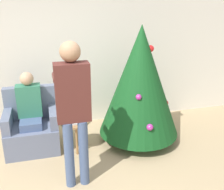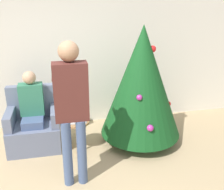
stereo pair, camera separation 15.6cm
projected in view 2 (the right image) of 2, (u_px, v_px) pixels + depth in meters
The scene contains 7 objects.
wall_back at pixel (61, 53), 4.62m from camera, with size 8.00×0.06×2.70m.
christmas_tree at pixel (142, 82), 4.09m from camera, with size 1.29×1.29×1.90m.
armchair at pixel (34, 126), 4.18m from camera, with size 0.79×0.69×0.95m.
person_seated at pixel (32, 108), 4.04m from camera, with size 0.36×0.46×1.23m.
person_standing at pixel (72, 103), 3.08m from camera, with size 0.42×0.57×1.82m.
side_stool at pixel (76, 125), 4.05m from camera, with size 0.42×0.42×0.48m.
laptop at pixel (76, 120), 4.02m from camera, with size 0.31×0.25×0.02m.
Camera 2 is at (-0.08, -2.45, 2.25)m, focal length 42.00 mm.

